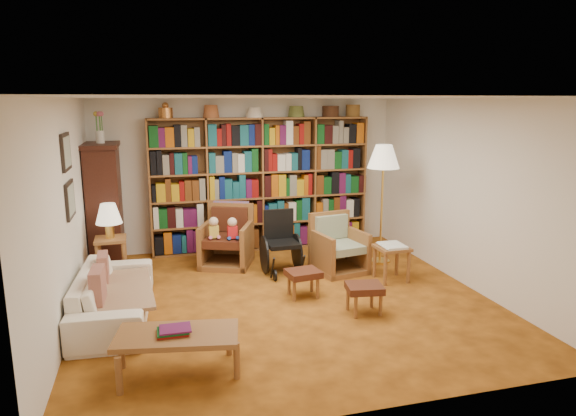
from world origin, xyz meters
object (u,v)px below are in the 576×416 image
object	(u,v)px
floor_lamp	(383,161)
coffee_table	(177,338)
wheelchair	(281,244)
armchair_leather	(225,240)
footstool_b	(364,290)
armchair_sage	(337,249)
footstool_a	(303,275)
sofa	(114,294)
side_table_lamp	(111,250)
side_table_papers	(392,252)

from	to	relation	value
floor_lamp	coffee_table	distance (m)	4.31
wheelchair	floor_lamp	size ratio (longest dim) A/B	0.50
armchair_leather	footstool_b	size ratio (longest dim) A/B	2.14
armchair_sage	footstool_a	size ratio (longest dim) A/B	1.85
sofa	side_table_lamp	size ratio (longest dim) A/B	3.07
footstool_a	armchair_sage	bearing A→B (deg)	48.72
wheelchair	floor_lamp	distance (m)	1.98
side_table_papers	coffee_table	distance (m)	3.50
floor_lamp	side_table_papers	xyz separation A→B (m)	(-0.20, -0.80, -1.17)
side_table_lamp	side_table_papers	size ratio (longest dim) A/B	1.22
armchair_leather	footstool_b	bearing A→B (deg)	-60.68
floor_lamp	footstool_b	world-z (taller)	floor_lamp
footstool_b	sofa	bearing A→B (deg)	167.64
armchair_leather	armchair_sage	bearing A→B (deg)	-24.96
armchair_leather	footstool_a	bearing A→B (deg)	-65.04
armchair_leather	wheelchair	size ratio (longest dim) A/B	1.09
side_table_papers	coffee_table	size ratio (longest dim) A/B	0.44
side_table_papers	footstool_b	xyz separation A→B (m)	(-0.82, -0.95, -0.12)
armchair_leather	wheelchair	xyz separation A→B (m)	(0.72, -0.61, 0.04)
sofa	footstool_a	distance (m)	2.29
side_table_papers	armchair_sage	bearing A→B (deg)	131.45
wheelchair	footstool_b	world-z (taller)	wheelchair
side_table_lamp	footstool_b	xyz separation A→B (m)	(2.93, -1.88, -0.18)
armchair_leather	footstool_b	world-z (taller)	armchair_leather
floor_lamp	side_table_lamp	bearing A→B (deg)	178.19
side_table_lamp	armchair_leather	distance (m)	1.69
footstool_a	footstool_b	distance (m)	0.88
side_table_lamp	wheelchair	xyz separation A→B (m)	(2.36, -0.17, -0.05)
side_table_lamp	armchair_sage	world-z (taller)	armchair_sage
footstool_b	side_table_lamp	bearing A→B (deg)	147.37
armchair_sage	side_table_papers	distance (m)	0.86
wheelchair	coffee_table	size ratio (longest dim) A/B	0.77
side_table_lamp	armchair_sage	distance (m)	3.20
sofa	wheelchair	size ratio (longest dim) A/B	2.13
armchair_sage	footstool_b	bearing A→B (deg)	-99.03
armchair_leather	side_table_lamp	bearing A→B (deg)	-164.90
armchair_sage	footstool_a	distance (m)	1.21
side_table_papers	coffee_table	xyz separation A→B (m)	(-3.02, -1.78, -0.05)
sofa	side_table_papers	xyz separation A→B (m)	(3.65, 0.33, 0.12)
floor_lamp	footstool_a	world-z (taller)	floor_lamp
armchair_leather	wheelchair	distance (m)	0.95
armchair_sage	floor_lamp	xyz separation A→B (m)	(0.77, 0.16, 1.25)
wheelchair	side_table_papers	size ratio (longest dim) A/B	1.75
floor_lamp	side_table_papers	bearing A→B (deg)	-104.30
armchair_sage	coffee_table	xyz separation A→B (m)	(-2.45, -2.42, 0.03)
armchair_sage	floor_lamp	world-z (taller)	floor_lamp
floor_lamp	footstool_a	bearing A→B (deg)	-145.74
wheelchair	footstool_b	size ratio (longest dim) A/B	1.96
footstool_a	sofa	bearing A→B (deg)	-178.33
floor_lamp	wheelchair	bearing A→B (deg)	-178.39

